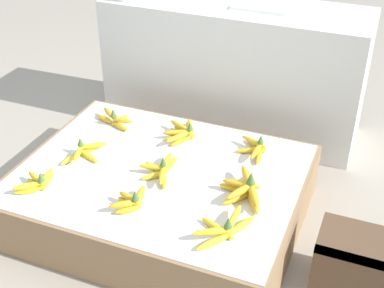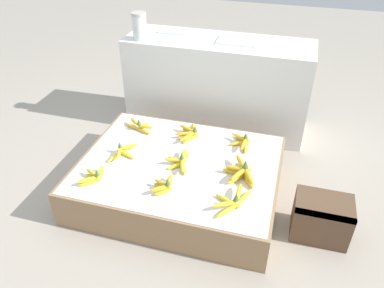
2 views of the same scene
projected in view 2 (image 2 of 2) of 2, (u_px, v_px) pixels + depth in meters
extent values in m
plane|color=#A89E8E|center=(180.00, 192.00, 2.48)|extent=(10.00, 10.00, 0.00)
cube|color=#997551|center=(180.00, 178.00, 2.41)|extent=(1.24, 0.97, 0.24)
cube|color=silver|center=(179.00, 163.00, 2.34)|extent=(1.20, 0.94, 0.00)
cube|color=white|center=(217.00, 85.00, 2.98)|extent=(1.42, 0.46, 0.72)
cube|color=brown|center=(321.00, 218.00, 2.11)|extent=(0.31, 0.22, 0.25)
cube|color=#402E20|center=(325.00, 216.00, 1.97)|extent=(0.31, 0.02, 0.02)
ellipsoid|color=yellow|center=(101.00, 175.00, 2.22)|extent=(0.05, 0.12, 0.03)
ellipsoid|color=yellow|center=(93.00, 178.00, 2.20)|extent=(0.12, 0.06, 0.03)
ellipsoid|color=yellow|center=(88.00, 183.00, 2.16)|extent=(0.11, 0.09, 0.03)
ellipsoid|color=yellow|center=(100.00, 172.00, 2.20)|extent=(0.05, 0.12, 0.03)
ellipsoid|color=yellow|center=(92.00, 173.00, 2.19)|extent=(0.12, 0.07, 0.03)
ellipsoid|color=yellow|center=(87.00, 180.00, 2.14)|extent=(0.10, 0.10, 0.03)
cone|color=#4C7533|center=(97.00, 172.00, 2.14)|extent=(0.03, 0.03, 0.04)
ellipsoid|color=gold|center=(169.00, 184.00, 2.15)|extent=(0.05, 0.11, 0.03)
ellipsoid|color=gold|center=(162.00, 187.00, 2.13)|extent=(0.11, 0.06, 0.03)
ellipsoid|color=gold|center=(163.00, 192.00, 2.10)|extent=(0.10, 0.10, 0.03)
ellipsoid|color=gold|center=(170.00, 180.00, 2.13)|extent=(0.04, 0.11, 0.03)
ellipsoid|color=gold|center=(163.00, 184.00, 2.11)|extent=(0.11, 0.06, 0.03)
ellipsoid|color=gold|center=(159.00, 188.00, 2.08)|extent=(0.10, 0.09, 0.03)
cone|color=#4C7533|center=(168.00, 181.00, 2.07)|extent=(0.03, 0.03, 0.04)
ellipsoid|color=yellow|center=(243.00, 199.00, 2.05)|extent=(0.09, 0.16, 0.03)
ellipsoid|color=yellow|center=(228.00, 201.00, 2.03)|extent=(0.16, 0.09, 0.03)
ellipsoid|color=yellow|center=(228.00, 210.00, 1.97)|extent=(0.12, 0.15, 0.03)
ellipsoid|color=yellow|center=(238.00, 193.00, 2.04)|extent=(0.03, 0.17, 0.03)
ellipsoid|color=yellow|center=(227.00, 204.00, 1.98)|extent=(0.16, 0.11, 0.03)
cone|color=#4C7533|center=(236.00, 197.00, 1.97)|extent=(0.03, 0.03, 0.04)
ellipsoid|color=yellow|center=(114.00, 157.00, 2.37)|extent=(0.05, 0.13, 0.02)
ellipsoid|color=yellow|center=(127.00, 155.00, 2.38)|extent=(0.13, 0.07, 0.02)
ellipsoid|color=yellow|center=(128.00, 148.00, 2.44)|extent=(0.09, 0.12, 0.02)
ellipsoid|color=yellow|center=(119.00, 153.00, 2.36)|extent=(0.06, 0.13, 0.02)
ellipsoid|color=yellow|center=(129.00, 147.00, 2.42)|extent=(0.12, 0.10, 0.02)
cone|color=#4C7533|center=(120.00, 144.00, 2.38)|extent=(0.03, 0.03, 0.04)
ellipsoid|color=yellow|center=(186.00, 157.00, 2.36)|extent=(0.03, 0.13, 0.03)
ellipsoid|color=yellow|center=(176.00, 160.00, 2.34)|extent=(0.13, 0.07, 0.03)
ellipsoid|color=yellow|center=(176.00, 165.00, 2.29)|extent=(0.10, 0.12, 0.03)
ellipsoid|color=yellow|center=(183.00, 168.00, 2.27)|extent=(0.08, 0.13, 0.03)
ellipsoid|color=yellow|center=(183.00, 155.00, 2.34)|extent=(0.04, 0.13, 0.03)
ellipsoid|color=yellow|center=(175.00, 160.00, 2.30)|extent=(0.13, 0.06, 0.03)
ellipsoid|color=yellow|center=(182.00, 165.00, 2.25)|extent=(0.07, 0.13, 0.03)
cone|color=#4C7533|center=(182.00, 155.00, 2.28)|extent=(0.03, 0.03, 0.04)
ellipsoid|color=gold|center=(243.00, 169.00, 2.26)|extent=(0.09, 0.16, 0.03)
ellipsoid|color=gold|center=(236.00, 172.00, 2.24)|extent=(0.16, 0.03, 0.03)
ellipsoid|color=gold|center=(238.00, 178.00, 2.19)|extent=(0.12, 0.15, 0.03)
ellipsoid|color=gold|center=(248.00, 180.00, 2.17)|extent=(0.10, 0.16, 0.03)
ellipsoid|color=gold|center=(241.00, 163.00, 2.26)|extent=(0.11, 0.16, 0.03)
ellipsoid|color=gold|center=(239.00, 168.00, 2.21)|extent=(0.16, 0.04, 0.03)
ellipsoid|color=gold|center=(240.00, 173.00, 2.18)|extent=(0.10, 0.16, 0.03)
ellipsoid|color=gold|center=(248.00, 176.00, 2.16)|extent=(0.10, 0.16, 0.03)
cone|color=#4C7533|center=(246.00, 164.00, 2.18)|extent=(0.04, 0.04, 0.05)
ellipsoid|color=gold|center=(144.00, 131.00, 2.61)|extent=(0.12, 0.07, 0.03)
ellipsoid|color=gold|center=(143.00, 126.00, 2.66)|extent=(0.05, 0.12, 0.03)
ellipsoid|color=gold|center=(132.00, 126.00, 2.66)|extent=(0.12, 0.06, 0.03)
ellipsoid|color=gold|center=(145.00, 127.00, 2.61)|extent=(0.12, 0.03, 0.03)
ellipsoid|color=gold|center=(135.00, 122.00, 2.66)|extent=(0.11, 0.09, 0.03)
cone|color=#4C7533|center=(139.00, 122.00, 2.60)|extent=(0.03, 0.03, 0.04)
ellipsoid|color=gold|center=(193.00, 131.00, 2.62)|extent=(0.09, 0.15, 0.03)
ellipsoid|color=gold|center=(190.00, 133.00, 2.59)|extent=(0.14, 0.10, 0.03)
ellipsoid|color=gold|center=(187.00, 135.00, 2.58)|extent=(0.15, 0.03, 0.03)
ellipsoid|color=gold|center=(188.00, 137.00, 2.55)|extent=(0.14, 0.10, 0.03)
ellipsoid|color=gold|center=(191.00, 138.00, 2.54)|extent=(0.09, 0.15, 0.03)
ellipsoid|color=gold|center=(194.00, 129.00, 2.59)|extent=(0.08, 0.15, 0.03)
ellipsoid|color=gold|center=(188.00, 129.00, 2.59)|extent=(0.15, 0.09, 0.03)
ellipsoid|color=gold|center=(187.00, 133.00, 2.54)|extent=(0.15, 0.09, 0.03)
ellipsoid|color=gold|center=(188.00, 136.00, 2.51)|extent=(0.10, 0.14, 0.03)
cone|color=#4C7533|center=(195.00, 128.00, 2.53)|extent=(0.03, 0.03, 0.04)
ellipsoid|color=gold|center=(241.00, 140.00, 2.52)|extent=(0.13, 0.11, 0.03)
ellipsoid|color=gold|center=(239.00, 143.00, 2.49)|extent=(0.14, 0.09, 0.03)
ellipsoid|color=gold|center=(245.00, 147.00, 2.46)|extent=(0.05, 0.15, 0.03)
ellipsoid|color=gold|center=(241.00, 137.00, 2.50)|extent=(0.14, 0.08, 0.03)
ellipsoid|color=gold|center=(244.00, 143.00, 2.44)|extent=(0.03, 0.15, 0.03)
cone|color=#4C7533|center=(246.00, 135.00, 2.46)|extent=(0.03, 0.03, 0.04)
cylinder|color=silver|center=(140.00, 28.00, 2.74)|extent=(0.10, 0.10, 0.18)
cylinder|color=#B7B2A8|center=(139.00, 14.00, 2.69)|extent=(0.11, 0.11, 0.02)
cube|color=white|center=(238.00, 41.00, 2.75)|extent=(0.29, 0.21, 0.02)
cube|color=white|center=(173.00, 31.00, 2.93)|extent=(0.22, 0.16, 0.02)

